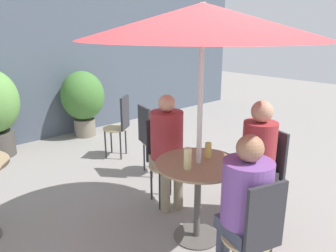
% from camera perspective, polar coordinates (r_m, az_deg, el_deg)
% --- Properties ---
extents(ground_plane, '(20.00, 20.00, 0.00)m').
position_cam_1_polar(ground_plane, '(3.21, 7.33, -19.57)').
color(ground_plane, gray).
extents(storefront_wall, '(10.00, 0.06, 3.00)m').
position_cam_1_polar(storefront_wall, '(5.94, -22.95, 11.63)').
color(storefront_wall, '#4C5666').
rests_on(storefront_wall, ground_plane).
extents(cafe_table_near, '(0.77, 0.77, 0.75)m').
position_cam_1_polar(cafe_table_near, '(2.99, 5.24, -9.63)').
color(cafe_table_near, '#514C47').
rests_on(cafe_table_near, ground_plane).
extents(bistro_chair_0, '(0.39, 0.40, 0.94)m').
position_cam_1_polar(bistro_chair_0, '(2.43, 15.14, -17.26)').
color(bistro_chair_0, tan).
rests_on(bistro_chair_0, ground_plane).
extents(bistro_chair_1, '(0.40, 0.39, 0.94)m').
position_cam_1_polar(bistro_chair_1, '(3.44, 16.97, -6.97)').
color(bistro_chair_1, tan).
rests_on(bistro_chair_1, ground_plane).
extents(bistro_chair_2, '(0.39, 0.40, 0.94)m').
position_cam_1_polar(bistro_chair_2, '(3.65, -1.08, -4.81)').
color(bistro_chair_2, tan).
rests_on(bistro_chair_2, ground_plane).
extents(bistro_chair_4, '(0.42, 0.42, 0.94)m').
position_cam_1_polar(bistro_chair_4, '(4.93, -8.27, 0.77)').
color(bistro_chair_4, tan).
rests_on(bistro_chair_4, ground_plane).
extents(bistro_chair_5, '(0.40, 0.38, 0.94)m').
position_cam_1_polar(bistro_chair_5, '(4.28, -3.27, -1.52)').
color(bistro_chair_5, tan).
rests_on(bistro_chair_5, ground_plane).
extents(seated_person_0, '(0.39, 0.41, 1.21)m').
position_cam_1_polar(seated_person_0, '(2.45, 13.20, -12.55)').
color(seated_person_0, '#42475B').
rests_on(seated_person_0, ground_plane).
extents(seated_person_1, '(0.38, 0.36, 1.25)m').
position_cam_1_polar(seated_person_1, '(3.28, 15.35, -4.43)').
color(seated_person_1, '#2D2D33').
rests_on(seated_person_1, ground_plane).
extents(seated_person_2, '(0.38, 0.40, 1.24)m').
position_cam_1_polar(seated_person_2, '(3.46, -0.12, -2.87)').
color(seated_person_2, gray).
rests_on(seated_person_2, ground_plane).
extents(beer_glass_0, '(0.07, 0.07, 0.18)m').
position_cam_1_polar(beer_glass_0, '(2.75, 3.44, -5.68)').
color(beer_glass_0, beige).
rests_on(beer_glass_0, cafe_table_near).
extents(beer_glass_1, '(0.06, 0.06, 0.14)m').
position_cam_1_polar(beer_glass_1, '(3.02, 7.01, -4.17)').
color(beer_glass_1, '#DBC65B').
rests_on(beer_glass_1, cafe_table_near).
extents(potted_plant_1, '(0.76, 0.76, 1.18)m').
position_cam_1_polar(potted_plant_1, '(6.03, -14.61, 4.71)').
color(potted_plant_1, slate).
rests_on(potted_plant_1, ground_plane).
extents(umbrella, '(1.98, 1.98, 2.08)m').
position_cam_1_polar(umbrella, '(2.68, 6.05, 17.61)').
color(umbrella, silver).
rests_on(umbrella, ground_plane).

